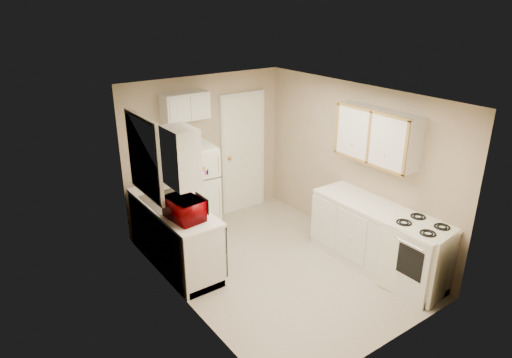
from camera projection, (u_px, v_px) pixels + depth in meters
floor at (277, 266)px, 6.37m from camera, size 3.80×3.80×0.00m
ceiling at (280, 95)px, 5.48m from camera, size 3.80×3.80×0.00m
wall_left at (181, 215)px, 5.17m from camera, size 3.80×3.80×0.00m
wall_right at (353, 166)px, 6.68m from camera, size 3.80×3.80×0.00m
wall_back at (206, 150)px, 7.36m from camera, size 2.80×2.80×0.00m
wall_front at (397, 248)px, 4.49m from camera, size 2.80×2.80×0.00m
left_counter at (174, 234)px, 6.29m from camera, size 0.60×1.80×0.90m
dishwasher at (215, 244)px, 5.98m from camera, size 0.03×0.58×0.72m
sink at (168, 204)px, 6.25m from camera, size 0.54×0.74×0.16m
microwave at (185, 208)px, 5.68m from camera, size 0.54×0.34×0.34m
soap_bottle at (155, 189)px, 6.38m from camera, size 0.09×0.09×0.18m
window_blinds at (145, 156)px, 5.84m from camera, size 0.10×0.98×1.08m
upper_cabinet_left at (181, 157)px, 5.20m from camera, size 0.30×0.45×0.70m
refrigerator at (195, 191)px, 7.00m from camera, size 0.66×0.64×1.46m
cabinet_over_fridge at (185, 106)px, 6.74m from camera, size 0.70×0.30×0.40m
interior_door at (243, 153)px, 7.78m from camera, size 0.86×0.06×2.08m
right_counter at (377, 238)px, 6.19m from camera, size 0.60×2.00×0.90m
stove at (418, 258)px, 5.73m from camera, size 0.69×0.81×0.90m
upper_cabinet_right at (377, 136)px, 6.00m from camera, size 0.30×1.20×0.70m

